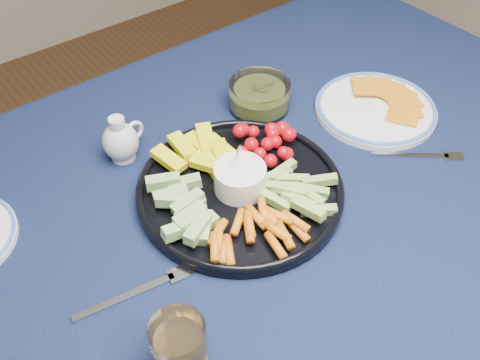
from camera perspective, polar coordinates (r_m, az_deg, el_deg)
dining_table at (r=0.99m, az=0.17°, el=-7.25°), size 1.67×1.07×0.75m
crudite_platter at (r=0.94m, az=-0.12°, el=-0.76°), size 0.37×0.37×0.12m
creamer_pitcher at (r=1.02m, az=-12.58°, el=4.10°), size 0.09×0.07×0.09m
pickle_bowl at (r=1.13m, az=2.07°, el=8.89°), size 0.13×0.13×0.06m
cheese_plate at (r=1.16m, az=14.30°, el=7.55°), size 0.25×0.25×0.03m
juice_tumbler at (r=0.74m, az=-6.46°, el=-17.38°), size 0.07×0.07×0.09m
fork_left at (r=0.84m, az=-10.11°, el=-11.32°), size 0.19×0.05×0.00m
fork_right at (r=1.08m, az=19.16°, el=2.44°), size 0.14×0.13×0.00m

